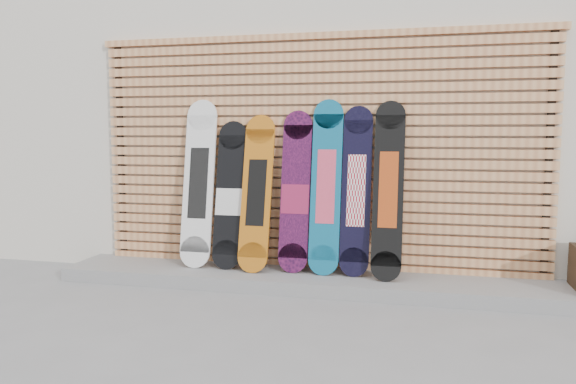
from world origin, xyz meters
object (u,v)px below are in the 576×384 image
(snowboard_1, at_px, (230,196))
(snowboard_5, at_px, (356,191))
(snowboard_6, at_px, (388,190))
(snowboard_3, at_px, (295,192))
(snowboard_4, at_px, (326,186))
(snowboard_0, at_px, (199,183))
(snowboard_2, at_px, (257,193))

(snowboard_1, relative_size, snowboard_5, 0.91)
(snowboard_5, xyz_separation_m, snowboard_6, (0.28, -0.05, 0.02))
(snowboard_3, bearing_deg, snowboard_4, -1.76)
(snowboard_6, bearing_deg, snowboard_0, 178.73)
(snowboard_0, distance_m, snowboard_3, 0.94)
(snowboard_1, bearing_deg, snowboard_6, -1.64)
(snowboard_0, height_order, snowboard_6, snowboard_0)
(snowboard_1, xyz_separation_m, snowboard_5, (1.19, 0.01, 0.08))
(snowboard_2, height_order, snowboard_4, snowboard_4)
(snowboard_4, bearing_deg, snowboard_1, -179.89)
(snowboard_3, relative_size, snowboard_5, 0.98)
(snowboard_2, bearing_deg, snowboard_1, 173.62)
(snowboard_2, bearing_deg, snowboard_5, 2.36)
(snowboard_4, distance_m, snowboard_6, 0.56)
(snowboard_1, bearing_deg, snowboard_0, -179.51)
(snowboard_1, distance_m, snowboard_3, 0.63)
(snowboard_0, xyz_separation_m, snowboard_1, (0.31, 0.00, -0.11))
(snowboard_4, xyz_separation_m, snowboard_6, (0.56, -0.04, -0.01))
(snowboard_0, xyz_separation_m, snowboard_4, (1.23, 0.00, -0.01))
(snowboard_1, bearing_deg, snowboard_4, 0.11)
(snowboard_4, distance_m, snowboard_5, 0.27)
(snowboard_0, bearing_deg, snowboard_6, -1.27)
(snowboard_6, bearing_deg, snowboard_5, 170.14)
(snowboard_3, xyz_separation_m, snowboard_6, (0.84, -0.05, 0.05))
(snowboard_1, relative_size, snowboard_4, 0.88)
(snowboard_1, xyz_separation_m, snowboard_6, (1.47, -0.04, 0.10))
(snowboard_1, bearing_deg, snowboard_3, 0.95)
(snowboard_2, xyz_separation_m, snowboard_6, (1.20, -0.01, 0.06))
(snowboard_4, bearing_deg, snowboard_3, 178.24)
(snowboard_0, xyz_separation_m, snowboard_2, (0.58, -0.03, -0.07))
(snowboard_1, xyz_separation_m, snowboard_4, (0.92, 0.00, 0.11))
(snowboard_2, bearing_deg, snowboard_6, -0.56)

